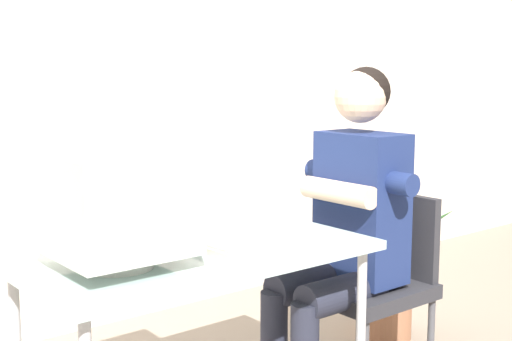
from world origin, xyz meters
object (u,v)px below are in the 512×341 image
object	(u,v)px
crt_monitor	(118,204)
office_chair	(373,276)
keyboard	(210,242)
person_seated	(346,220)
potted_plant	(386,277)
desk	(197,267)

from	to	relation	value
crt_monitor	office_chair	world-z (taller)	crt_monitor
keyboard	person_seated	bearing A→B (deg)	-0.40
crt_monitor	keyboard	bearing A→B (deg)	5.03
office_chair	potted_plant	size ratio (longest dim) A/B	1.03
office_chair	keyboard	bearing A→B (deg)	179.68
keyboard	office_chair	xyz separation A→B (m)	(0.85, -0.00, -0.28)
desk	potted_plant	size ratio (longest dim) A/B	1.51
office_chair	potted_plant	distance (m)	0.56
office_chair	desk	bearing A→B (deg)	179.62
desk	person_seated	bearing A→B (deg)	-0.48
crt_monitor	keyboard	distance (m)	0.41
keyboard	potted_plant	distance (m)	1.39
desk	potted_plant	bearing A→B (deg)	12.39
potted_plant	keyboard	bearing A→B (deg)	-167.04
potted_plant	office_chair	bearing A→B (deg)	-145.65
person_seated	potted_plant	xyz separation A→B (m)	(0.62, 0.30, -0.43)
potted_plant	crt_monitor	bearing A→B (deg)	-168.77
desk	potted_plant	world-z (taller)	potted_plant
office_chair	crt_monitor	bearing A→B (deg)	-178.70
crt_monitor	keyboard	world-z (taller)	crt_monitor
keyboard	office_chair	world-z (taller)	office_chair
desk	office_chair	xyz separation A→B (m)	(0.90, -0.01, -0.20)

